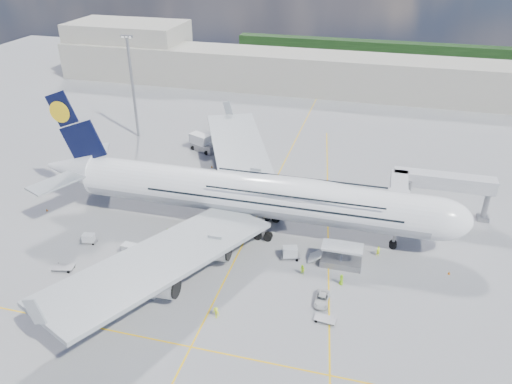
% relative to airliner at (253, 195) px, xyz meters
% --- Properties ---
extents(ground, '(300.00, 300.00, 0.00)m').
position_rel_airliner_xyz_m(ground, '(-0.26, -10.00, -6.87)').
color(ground, gray).
rests_on(ground, ground).
extents(taxi_line_main, '(0.25, 220.00, 0.01)m').
position_rel_airliner_xyz_m(taxi_line_main, '(-0.26, -10.00, -6.86)').
color(taxi_line_main, yellow).
rests_on(taxi_line_main, ground).
extents(taxi_line_cross, '(120.00, 0.25, 0.01)m').
position_rel_airliner_xyz_m(taxi_line_cross, '(-0.26, -30.00, -6.86)').
color(taxi_line_cross, yellow).
rests_on(taxi_line_cross, ground).
extents(taxi_line_diag, '(14.16, 99.06, 0.01)m').
position_rel_airliner_xyz_m(taxi_line_diag, '(13.74, -0.00, -6.86)').
color(taxi_line_diag, yellow).
rests_on(taxi_line_diag, ground).
extents(airliner, '(77.26, 79.15, 23.71)m').
position_rel_airliner_xyz_m(airliner, '(0.00, 0.00, 0.00)').
color(airliner, white).
rests_on(airliner, ground).
extents(jet_bridge, '(18.80, 12.10, 8.50)m').
position_rel_airliner_xyz_m(jet_bridge, '(29.55, 10.94, -0.02)').
color(jet_bridge, '#B7B7BC').
rests_on(jet_bridge, ground).
extents(cargo_loader, '(8.53, 3.20, 3.67)m').
position_rel_airliner_xyz_m(cargo_loader, '(16.56, -7.11, -5.62)').
color(cargo_loader, silver).
rests_on(cargo_loader, ground).
extents(light_mast, '(3.00, 0.70, 25.50)m').
position_rel_airliner_xyz_m(light_mast, '(-40.26, 35.00, 6.34)').
color(light_mast, gray).
rests_on(light_mast, ground).
extents(terminal, '(180.00, 16.00, 12.00)m').
position_rel_airliner_xyz_m(terminal, '(-0.26, 85.00, -0.87)').
color(terminal, '#B2AD9E').
rests_on(terminal, ground).
extents(hangar, '(40.00, 22.00, 18.00)m').
position_rel_airliner_xyz_m(hangar, '(-70.26, 90.00, 2.13)').
color(hangar, '#B2AD9E').
rests_on(hangar, ground).
extents(tree_line, '(160.00, 6.00, 8.00)m').
position_rel_airliner_xyz_m(tree_line, '(39.74, 130.00, -2.87)').
color(tree_line, '#193814').
rests_on(tree_line, ground).
extents(dolly_row_a, '(3.67, 2.49, 0.49)m').
position_rel_airliner_xyz_m(dolly_row_a, '(-26.05, -19.70, -6.49)').
color(dolly_row_a, gray).
rests_on(dolly_row_a, ground).
extents(dolly_row_b, '(2.88, 1.56, 0.42)m').
position_rel_airliner_xyz_m(dolly_row_b, '(-11.98, -23.24, -6.54)').
color(dolly_row_b, gray).
rests_on(dolly_row_b, ground).
extents(dolly_row_c, '(3.29, 2.00, 1.98)m').
position_rel_airliner_xyz_m(dolly_row_c, '(-17.68, -13.26, -5.80)').
color(dolly_row_c, gray).
rests_on(dolly_row_c, ground).
extents(dolly_back, '(2.87, 1.84, 1.69)m').
position_rel_airliner_xyz_m(dolly_back, '(-26.15, -11.92, -5.96)').
color(dolly_back, gray).
rests_on(dolly_back, ground).
extents(dolly_nose_far, '(3.19, 1.97, 0.44)m').
position_rel_airliner_xyz_m(dolly_nose_far, '(16.08, -20.67, -6.53)').
color(dolly_nose_far, gray).
rests_on(dolly_nose_far, ground).
extents(dolly_nose_near, '(3.63, 2.62, 2.07)m').
position_rel_airliner_xyz_m(dolly_nose_near, '(8.38, -7.37, -5.76)').
color(dolly_nose_near, gray).
rests_on(dolly_nose_near, ground).
extents(baggage_tug, '(3.00, 1.48, 1.84)m').
position_rel_airliner_xyz_m(baggage_tug, '(-10.27, -22.03, -6.06)').
color(baggage_tug, silver).
rests_on(baggage_tug, ground).
extents(catering_truck_inner, '(6.87, 3.36, 3.94)m').
position_rel_airliner_xyz_m(catering_truck_inner, '(-7.89, 23.77, -5.01)').
color(catering_truck_inner, gray).
rests_on(catering_truck_inner, ground).
extents(catering_truck_outer, '(7.64, 5.16, 4.21)m').
position_rel_airliner_xyz_m(catering_truck_outer, '(-20.59, 30.16, -4.91)').
color(catering_truck_outer, gray).
rests_on(catering_truck_outer, ground).
extents(service_van, '(2.01, 4.32, 1.20)m').
position_rel_airliner_xyz_m(service_van, '(15.06, -16.96, -6.27)').
color(service_van, silver).
rests_on(service_van, ground).
extents(crew_nose, '(0.79, 0.73, 1.80)m').
position_rel_airliner_xyz_m(crew_nose, '(22.41, -3.02, -5.97)').
color(crew_nose, '#E1FF1A').
rests_on(crew_nose, ground).
extents(crew_loader, '(1.10, 1.07, 1.79)m').
position_rel_airliner_xyz_m(crew_loader, '(11.12, -11.23, -5.97)').
color(crew_loader, '#C3FF1A').
rests_on(crew_loader, ground).
extents(crew_wing, '(0.51, 1.19, 2.01)m').
position_rel_airliner_xyz_m(crew_wing, '(-13.46, -7.20, -5.86)').
color(crew_wing, '#99E217').
rests_on(crew_wing, ground).
extents(crew_van, '(0.97, 1.08, 1.85)m').
position_rel_airliner_xyz_m(crew_van, '(17.31, -12.11, -5.94)').
color(crew_van, '#8FDC17').
rests_on(crew_van, ground).
extents(crew_tug, '(1.31, 0.99, 1.79)m').
position_rel_airliner_xyz_m(crew_tug, '(1.15, -23.92, -5.97)').
color(crew_tug, '#DBEE19').
rests_on(crew_tug, ground).
extents(cone_nose, '(0.42, 0.42, 0.53)m').
position_rel_airliner_xyz_m(cone_nose, '(33.54, -5.17, -6.61)').
color(cone_nose, orange).
rests_on(cone_nose, ground).
extents(cone_wing_left_inner, '(0.42, 0.42, 0.54)m').
position_rel_airliner_xyz_m(cone_wing_left_inner, '(-15.53, 21.93, -6.61)').
color(cone_wing_left_inner, orange).
rests_on(cone_wing_left_inner, ground).
extents(cone_wing_left_outer, '(0.49, 0.49, 0.63)m').
position_rel_airliner_xyz_m(cone_wing_left_outer, '(-18.40, 19.90, -6.57)').
color(cone_wing_left_outer, orange).
rests_on(cone_wing_left_outer, ground).
extents(cone_wing_right_inner, '(0.44, 0.44, 0.56)m').
position_rel_airliner_xyz_m(cone_wing_right_inner, '(-3.03, -7.26, -6.60)').
color(cone_wing_right_inner, orange).
rests_on(cone_wing_right_inner, ground).
extents(cone_wing_right_outer, '(0.41, 0.41, 0.53)m').
position_rel_airliner_xyz_m(cone_wing_right_outer, '(-16.44, -18.86, -6.61)').
color(cone_wing_right_outer, orange).
rests_on(cone_wing_right_outer, ground).
extents(cone_tail, '(0.39, 0.39, 0.50)m').
position_rel_airliner_xyz_m(cone_tail, '(-39.83, -4.43, -6.63)').
color(cone_tail, orange).
rests_on(cone_tail, ground).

